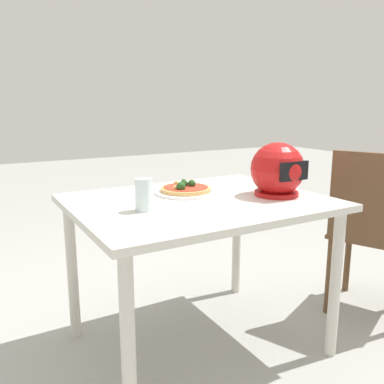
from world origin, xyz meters
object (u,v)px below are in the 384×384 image
(dining_table, at_px, (199,218))
(pizza, at_px, (186,188))
(motorcycle_helmet, at_px, (277,170))
(chair_side, at_px, (371,226))
(drinking_glass, at_px, (144,195))

(dining_table, relative_size, pizza, 4.62)
(pizza, height_order, motorcycle_helmet, motorcycle_helmet)
(pizza, xyz_separation_m, chair_side, (-0.91, 0.34, -0.23))
(pizza, bearing_deg, dining_table, 87.70)
(dining_table, xyz_separation_m, chair_side, (-0.92, 0.22, -0.12))
(chair_side, bearing_deg, drinking_glass, -7.05)
(dining_table, xyz_separation_m, motorcycle_helmet, (-0.35, 0.11, 0.20))
(pizza, relative_size, drinking_glass, 1.83)
(motorcycle_helmet, bearing_deg, drinking_glass, -4.27)
(motorcycle_helmet, height_order, chair_side, motorcycle_helmet)
(dining_table, relative_size, motorcycle_helmet, 4.47)
(dining_table, height_order, pizza, pizza)
(drinking_glass, relative_size, chair_side, 0.14)
(pizza, bearing_deg, motorcycle_helmet, 144.83)
(pizza, height_order, chair_side, chair_side)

